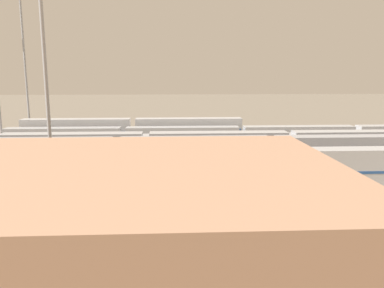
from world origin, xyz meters
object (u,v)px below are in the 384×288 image
at_px(train_on_track_3, 159,145).
at_px(light_mast_2, 24,47).
at_px(light_mast_1, 43,41).
at_px(train_on_track_1, 241,136).
at_px(train_on_track_4, 219,147).
at_px(train_on_track_0, 133,130).
at_px(train_on_track_7, 184,169).
at_px(train_on_track_5, 195,153).

height_order(train_on_track_3, light_mast_2, light_mast_2).
bearing_deg(train_on_track_3, light_mast_1, 61.93).
height_order(train_on_track_1, light_mast_1, light_mast_1).
distance_m(train_on_track_4, train_on_track_0, 25.77).
height_order(train_on_track_7, train_on_track_1, train_on_track_7).
bearing_deg(train_on_track_4, light_mast_2, -30.89).
height_order(train_on_track_4, train_on_track_7, same).
height_order(train_on_track_1, train_on_track_0, train_on_track_0).
distance_m(train_on_track_7, train_on_track_1, 32.60).
bearing_deg(train_on_track_7, light_mast_1, 8.93).
distance_m(train_on_track_0, light_mast_2, 29.45).
relative_size(train_on_track_5, light_mast_2, 3.66).
xyz_separation_m(train_on_track_4, light_mast_2, (39.53, -23.65, 17.68)).
bearing_deg(light_mast_2, train_on_track_4, 149.11).
bearing_deg(train_on_track_5, train_on_track_0, -64.39).
relative_size(train_on_track_5, train_on_track_1, 1.25).
xyz_separation_m(train_on_track_5, train_on_track_3, (5.96, -10.00, -0.62)).
xyz_separation_m(train_on_track_5, train_on_track_1, (-10.74, -20.00, -0.60)).
relative_size(train_on_track_7, train_on_track_0, 1.51).
relative_size(train_on_track_7, light_mast_1, 2.45).
bearing_deg(train_on_track_7, train_on_track_3, -78.82).
xyz_separation_m(train_on_track_4, train_on_track_1, (-6.46, -15.00, -0.60)).
height_order(train_on_track_4, light_mast_2, light_mast_2).
bearing_deg(train_on_track_3, train_on_track_4, 153.96).
distance_m(train_on_track_3, light_mast_1, 30.31).
bearing_deg(train_on_track_3, train_on_track_5, 120.80).
xyz_separation_m(train_on_track_0, light_mast_1, (5.98, 37.51, 15.76)).
height_order(train_on_track_5, train_on_track_0, same).
relative_size(train_on_track_3, light_mast_1, 4.11).
xyz_separation_m(train_on_track_7, light_mast_2, (33.24, -38.65, 17.70)).
bearing_deg(train_on_track_4, train_on_track_5, 49.47).
xyz_separation_m(train_on_track_1, train_on_track_3, (16.70, 10.00, -0.03)).
bearing_deg(train_on_track_1, train_on_track_3, 30.92).
relative_size(light_mast_1, light_mast_2, 0.89).
distance_m(train_on_track_4, train_on_track_1, 16.34).
bearing_deg(light_mast_2, train_on_track_3, 147.51).
xyz_separation_m(train_on_track_1, light_mast_1, (28.70, 32.51, 16.35)).
height_order(train_on_track_1, light_mast_2, light_mast_2).
bearing_deg(train_on_track_0, train_on_track_3, 111.88).
bearing_deg(light_mast_1, light_mast_2, -67.21).
bearing_deg(train_on_track_5, train_on_track_7, 78.64).
height_order(train_on_track_4, train_on_track_3, train_on_track_4).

